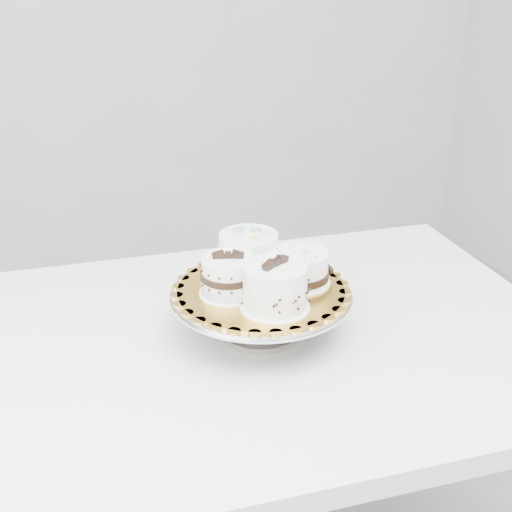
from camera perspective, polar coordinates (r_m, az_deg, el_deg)
name	(u,v)px	position (r m, az deg, el deg)	size (l,w,h in m)	color
table	(246,368)	(1.26, -0.86, -9.91)	(1.30, 0.93, 0.75)	white
cake_stand	(261,304)	(1.19, 0.43, -4.31)	(0.33, 0.33, 0.09)	gray
cake_board	(261,289)	(1.18, 0.44, -2.99)	(0.31, 0.31, 0.00)	orange
cake_swirl	(275,288)	(1.10, 1.70, -2.84)	(0.15, 0.15, 0.10)	white
cake_banded	(229,277)	(1.14, -2.46, -1.89)	(0.12, 0.12, 0.09)	white
cake_dots	(249,254)	(1.21, -0.65, 0.21)	(0.13, 0.13, 0.08)	white
cake_ribbon	(300,268)	(1.19, 3.90, -1.07)	(0.13, 0.13, 0.06)	white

